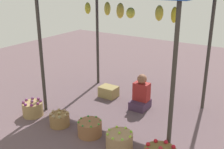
{
  "coord_description": "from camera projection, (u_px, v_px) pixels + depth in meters",
  "views": [
    {
      "loc": [
        2.81,
        -4.81,
        2.76
      ],
      "look_at": [
        0.0,
        -0.5,
        0.95
      ],
      "focal_mm": 44.81,
      "sensor_mm": 36.0,
      "label": 1
    }
  ],
  "objects": [
    {
      "name": "market_stall_structure",
      "position": [
        127.0,
        3.0,
        5.41
      ],
      "size": [
        3.14,
        2.26,
        2.49
      ],
      "color": "#38332D",
      "rests_on": "ground"
    },
    {
      "name": "wooden_crate_near_vendor",
      "position": [
        109.0,
        92.0,
        6.75
      ],
      "size": [
        0.42,
        0.33,
        0.26
      ],
      "primitive_type": "cube",
      "color": "#99844C",
      "rests_on": "ground"
    },
    {
      "name": "basket_limes",
      "position": [
        119.0,
        140.0,
        4.74
      ],
      "size": [
        0.46,
        0.46,
        0.3
      ],
      "color": "#A58059",
      "rests_on": "ground"
    },
    {
      "name": "ground_plane",
      "position": [
        124.0,
        109.0,
        6.17
      ],
      "size": [
        14.0,
        14.0,
        0.0
      ],
      "primitive_type": "plane",
      "color": "#624D51"
    },
    {
      "name": "basket_green_chilies",
      "position": [
        90.0,
        128.0,
        5.1
      ],
      "size": [
        0.44,
        0.44,
        0.3
      ],
      "color": "#8E5D3B",
      "rests_on": "ground"
    },
    {
      "name": "basket_potatoes",
      "position": [
        60.0,
        119.0,
        5.44
      ],
      "size": [
        0.39,
        0.39,
        0.3
      ],
      "color": "olive",
      "rests_on": "ground"
    },
    {
      "name": "basket_purple_onions",
      "position": [
        33.0,
        109.0,
        5.82
      ],
      "size": [
        0.42,
        0.42,
        0.35
      ],
      "color": "#9F7F4E",
      "rests_on": "ground"
    },
    {
      "name": "vendor_person",
      "position": [
        141.0,
        95.0,
        6.12
      ],
      "size": [
        0.36,
        0.44,
        0.78
      ],
      "color": "#462F49",
      "rests_on": "ground"
    }
  ]
}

